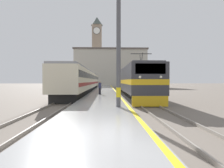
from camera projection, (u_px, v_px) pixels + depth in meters
The scene contains 10 objects.
ground_plane at pixel (105, 91), 35.37m from camera, with size 200.00×200.00×0.00m, color #70665B.
platform at pixel (104, 91), 30.37m from camera, with size 3.89×140.00×0.44m.
rail_track_near at pixel (126, 92), 30.48m from camera, with size 2.83×140.00×0.16m.
rail_track_far at pixel (85, 92), 30.27m from camera, with size 2.83×140.00×0.16m.
locomotive_train at pixel (135, 82), 20.30m from camera, with size 2.92×14.46×4.66m.
passenger_train at pixel (86, 81), 31.72m from camera, with size 2.92×34.77×3.67m.
catenary_mast at pixel (120, 36), 10.72m from camera, with size 2.88×0.29×8.82m.
person_on_platform at pixel (100, 87), 20.70m from camera, with size 0.34×0.34×1.58m.
clock_tower at pixel (97, 50), 72.13m from camera, with size 4.78×4.78×28.33m.
station_building at pixel (111, 68), 62.66m from camera, with size 25.90×6.90×13.41m.
Camera 1 is at (0.43, -5.37, 2.05)m, focal length 28.00 mm.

